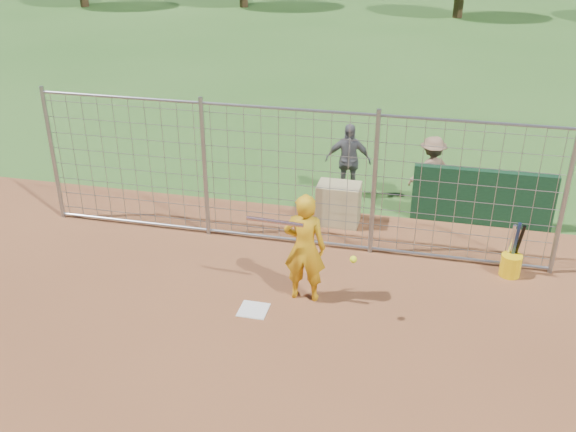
% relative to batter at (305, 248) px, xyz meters
% --- Properties ---
extents(ground, '(100.00, 100.00, 0.00)m').
position_rel_batter_xyz_m(ground, '(-0.67, -0.33, -0.88)').
color(ground, '#2D591E').
rests_on(ground, ground).
extents(home_plate, '(0.43, 0.43, 0.02)m').
position_rel_batter_xyz_m(home_plate, '(-0.67, -0.53, -0.87)').
color(home_plate, silver).
rests_on(home_plate, ground).
extents(dugout_wall, '(2.60, 0.20, 1.10)m').
position_rel_batter_xyz_m(dugout_wall, '(2.73, 3.27, -0.33)').
color(dugout_wall, '#11381E').
rests_on(dugout_wall, ground).
extents(batter, '(0.65, 0.44, 1.76)m').
position_rel_batter_xyz_m(batter, '(0.00, 0.00, 0.00)').
color(batter, gold).
rests_on(batter, ground).
extents(bystander_b, '(0.97, 0.49, 1.59)m').
position_rel_batter_xyz_m(bystander_b, '(0.07, 3.92, -0.09)').
color(bystander_b, '#5C5C61').
rests_on(bystander_b, ground).
extents(bystander_c, '(1.07, 0.93, 1.43)m').
position_rel_batter_xyz_m(bystander_c, '(1.75, 3.94, -0.16)').
color(bystander_c, '#8A664B').
rests_on(bystander_c, ground).
extents(equipment_bin, '(0.80, 0.56, 0.80)m').
position_rel_batter_xyz_m(equipment_bin, '(0.10, 2.67, -0.48)').
color(equipment_bin, tan).
rests_on(equipment_bin, ground).
extents(equipment_in_play, '(1.68, 0.34, 0.42)m').
position_rel_batter_xyz_m(equipment_in_play, '(-0.11, -0.28, 0.42)').
color(equipment_in_play, silver).
rests_on(equipment_in_play, ground).
extents(bucket_with_bats, '(0.34, 0.37, 0.97)m').
position_rel_batter_xyz_m(bucket_with_bats, '(3.17, 1.42, -0.64)').
color(bucket_with_bats, yellow).
rests_on(bucket_with_bats, ground).
extents(backstop_fence, '(9.08, 0.08, 2.60)m').
position_rel_batter_xyz_m(backstop_fence, '(-0.67, 1.67, 0.38)').
color(backstop_fence, gray).
rests_on(backstop_fence, ground).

